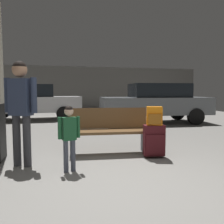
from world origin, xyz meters
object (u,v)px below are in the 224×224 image
(suitcase, at_px, (154,140))
(parked_car_far, at_px, (31,101))
(child, at_px, (69,131))
(parked_car_near, at_px, (155,102))
(bench, at_px, (109,131))
(backpack_bright, at_px, (154,116))
(adult, at_px, (21,102))

(suitcase, relative_size, parked_car_far, 0.15)
(suitcase, height_order, child, child)
(suitcase, distance_m, parked_car_near, 5.06)
(bench, height_order, suitcase, bench)
(bench, xyz_separation_m, parked_car_near, (2.78, 4.08, 0.36))
(backpack_bright, distance_m, parked_car_far, 7.33)
(bench, xyz_separation_m, parked_car_far, (-2.00, 6.28, 0.36))
(parked_car_near, bearing_deg, bench, -124.34)
(adult, height_order, parked_car_far, adult)
(suitcase, relative_size, backpack_bright, 1.78)
(suitcase, distance_m, adult, 2.42)
(bench, xyz_separation_m, backpack_bright, (0.73, -0.53, 0.33))
(bench, relative_size, child, 1.63)
(bench, height_order, parked_car_far, parked_car_far)
(backpack_bright, bearing_deg, parked_car_far, 111.81)
(backpack_bright, xyz_separation_m, parked_car_near, (2.06, 4.60, 0.03))
(suitcase, relative_size, parked_car_near, 0.14)
(adult, relative_size, parked_car_near, 0.40)
(bench, xyz_separation_m, child, (-0.84, -0.95, 0.18))
(parked_car_near, height_order, parked_car_far, same)
(suitcase, xyz_separation_m, backpack_bright, (-0.00, -0.00, 0.45))
(adult, bearing_deg, bench, 17.13)
(bench, xyz_separation_m, adult, (-1.57, -0.48, 0.61))
(adult, xyz_separation_m, parked_car_near, (4.36, 4.56, -0.25))
(suitcase, xyz_separation_m, parked_car_far, (-2.73, 6.81, 0.48))
(adult, relative_size, parked_car_far, 0.41)
(child, bearing_deg, bench, 48.60)
(adult, height_order, parked_car_near, adult)
(parked_car_near, bearing_deg, suitcase, -114.06)
(adult, bearing_deg, suitcase, -1.02)
(suitcase, height_order, parked_car_far, parked_car_far)
(backpack_bright, xyz_separation_m, adult, (-2.30, 0.04, 0.28))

